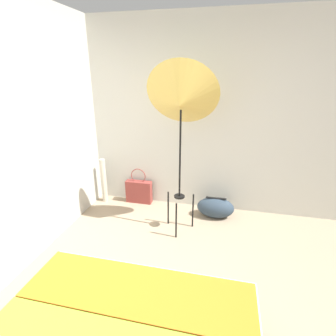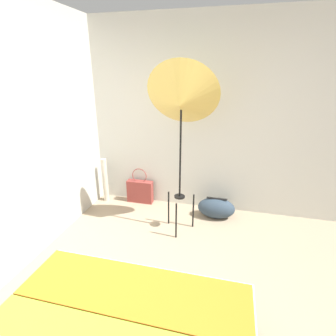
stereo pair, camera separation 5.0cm
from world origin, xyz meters
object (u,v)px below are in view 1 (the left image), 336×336
tote_bag (139,191)px  paper_roll (104,181)px  photo_umbrella (181,100)px  duffel_bag (215,208)px

tote_bag → paper_roll: paper_roll is taller
photo_umbrella → tote_bag: (-0.73, 0.59, -1.42)m
duffel_bag → paper_roll: size_ratio=0.74×
duffel_bag → paper_roll: 1.70m
photo_umbrella → paper_roll: 1.85m
photo_umbrella → tote_bag: photo_umbrella is taller
photo_umbrella → duffel_bag: bearing=43.3°
tote_bag → duffel_bag: tote_bag is taller
paper_roll → tote_bag: bearing=8.7°
tote_bag → photo_umbrella: bearing=-38.6°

